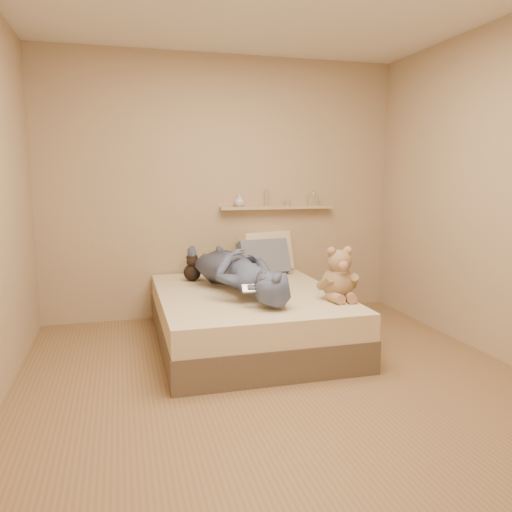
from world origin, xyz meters
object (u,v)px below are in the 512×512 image
object	(u,v)px
bed	(247,317)
pillow_cream	(266,252)
pillow_grey	(264,257)
person	(236,269)
dark_plush	(192,270)
wall_shelf	(277,208)
teddy_bear	(339,278)
game_console	(253,288)

from	to	relation	value
bed	pillow_cream	bearing A→B (deg)	63.66
pillow_grey	person	bearing A→B (deg)	-124.05
dark_plush	person	bearing A→B (deg)	-59.08
person	wall_shelf	xyz separation A→B (m)	(0.64, 0.86, 0.46)
teddy_bear	pillow_cream	bearing A→B (deg)	99.73
dark_plush	pillow_cream	bearing A→B (deg)	19.04
person	pillow_grey	bearing A→B (deg)	-134.35
bed	teddy_bear	bearing A→B (deg)	-35.92
game_console	teddy_bear	bearing A→B (deg)	4.96
bed	pillow_grey	world-z (taller)	pillow_grey
wall_shelf	dark_plush	bearing A→B (deg)	-159.29
teddy_bear	person	distance (m)	0.88
game_console	dark_plush	size ratio (longest dim) A/B	0.70
pillow_grey	game_console	bearing A→B (deg)	-109.54
game_console	pillow_grey	distance (m)	1.28
dark_plush	person	size ratio (longest dim) A/B	0.16
dark_plush	person	world-z (taller)	person
game_console	dark_plush	xyz separation A→B (m)	(-0.31, 1.07, -0.04)
game_console	pillow_grey	xyz separation A→B (m)	(0.43, 1.21, 0.02)
wall_shelf	game_console	bearing A→B (deg)	-114.00
bed	game_console	xyz separation A→B (m)	(-0.09, -0.52, 0.37)
bed	pillow_cream	world-z (taller)	pillow_cream
pillow_grey	person	size ratio (longest dim) A/B	0.32
dark_plush	wall_shelf	bearing A→B (deg)	20.71
game_console	teddy_bear	world-z (taller)	teddy_bear
bed	pillow_grey	size ratio (longest dim) A/B	3.80
teddy_bear	person	world-z (taller)	teddy_bear
bed	game_console	size ratio (longest dim) A/B	11.09
game_console	person	distance (m)	0.57
pillow_cream	dark_plush	bearing A→B (deg)	-160.96
pillow_cream	game_console	bearing A→B (deg)	-110.21
pillow_grey	person	xyz separation A→B (m)	(-0.43, -0.64, 0.02)
person	wall_shelf	distance (m)	1.17
pillow_cream	person	xyz separation A→B (m)	(-0.50, -0.78, -0.01)
game_console	pillow_cream	size ratio (longest dim) A/B	0.31
game_console	pillow_grey	bearing A→B (deg)	70.46
dark_plush	pillow_grey	distance (m)	0.75
bed	wall_shelf	world-z (taller)	wall_shelf
bed	pillow_grey	distance (m)	0.87
teddy_bear	wall_shelf	xyz separation A→B (m)	(-0.08, 1.37, 0.47)
bed	pillow_cream	distance (m)	1.02
dark_plush	person	distance (m)	0.59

